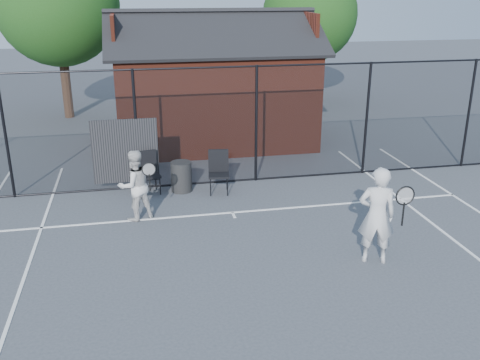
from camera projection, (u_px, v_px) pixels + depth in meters
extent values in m
plane|color=#43484D|center=(264.00, 280.00, 9.29)|extent=(80.00, 80.00, 0.00)
cube|color=white|center=(232.00, 212.00, 12.05)|extent=(11.00, 0.06, 0.01)
cube|color=white|center=(234.00, 215.00, 11.91)|extent=(0.06, 0.30, 0.01)
cylinder|color=black|center=(6.00, 137.00, 12.45)|extent=(0.07, 0.07, 3.00)
cylinder|color=black|center=(136.00, 131.00, 13.01)|extent=(0.07, 0.07, 3.00)
cylinder|color=black|center=(256.00, 125.00, 13.57)|extent=(0.07, 0.07, 3.00)
cylinder|color=black|center=(367.00, 119.00, 14.13)|extent=(0.07, 0.07, 3.00)
cylinder|color=black|center=(469.00, 114.00, 14.69)|extent=(0.07, 0.07, 3.00)
cylinder|color=black|center=(216.00, 67.00, 12.88)|extent=(22.00, 0.04, 0.04)
cylinder|color=black|center=(218.00, 182.00, 13.88)|extent=(22.00, 0.04, 0.04)
cube|color=black|center=(217.00, 127.00, 13.38)|extent=(22.00, 3.00, 0.01)
cube|color=black|center=(125.00, 151.00, 13.11)|extent=(1.60, 0.04, 1.60)
cube|color=maroon|center=(213.00, 96.00, 17.16)|extent=(6.00, 4.00, 3.00)
cube|color=black|center=(217.00, 33.00, 15.55)|extent=(6.50, 2.36, 1.32)
cube|color=black|center=(207.00, 28.00, 17.39)|extent=(6.50, 2.36, 1.32)
cube|color=maroon|center=(114.00, 32.00, 15.92)|extent=(0.10, 2.80, 1.06)
cube|color=maroon|center=(303.00, 29.00, 17.02)|extent=(0.10, 2.80, 1.06)
cylinder|color=black|center=(66.00, 85.00, 20.46)|extent=(0.36, 0.36, 2.52)
sphere|color=#1D4B15|center=(57.00, 4.00, 19.46)|extent=(4.48, 4.48, 4.48)
cylinder|color=black|center=(307.00, 76.00, 23.29)|extent=(0.36, 0.36, 2.23)
sphere|color=#1D4B15|center=(310.00, 14.00, 22.41)|extent=(3.97, 3.97, 3.97)
imported|color=silver|center=(377.00, 215.00, 9.63)|extent=(0.77, 0.62, 1.83)
torus|color=black|center=(405.00, 196.00, 9.18)|extent=(0.36, 0.03, 0.36)
cylinder|color=black|center=(403.00, 214.00, 9.30)|extent=(0.03, 0.03, 0.44)
imported|color=silver|center=(135.00, 185.00, 11.48)|extent=(0.93, 0.84, 1.56)
torus|color=black|center=(149.00, 169.00, 11.10)|extent=(0.31, 0.02, 0.31)
cylinder|color=black|center=(150.00, 182.00, 11.20)|extent=(0.03, 0.03, 0.37)
cube|color=black|center=(149.00, 174.00, 13.02)|extent=(0.58, 0.60, 1.02)
cube|color=black|center=(219.00, 173.00, 13.04)|extent=(0.56, 0.58, 1.03)
cylinder|color=#242424|center=(181.00, 177.00, 13.21)|extent=(0.52, 0.52, 0.75)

